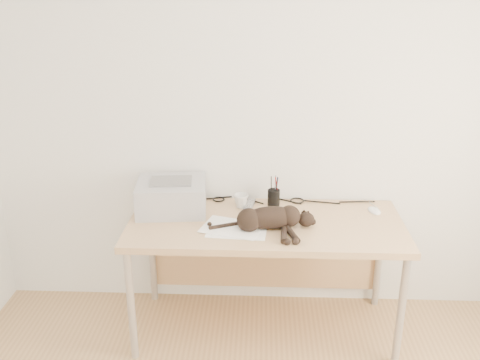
{
  "coord_description": "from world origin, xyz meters",
  "views": [
    {
      "loc": [
        -0.03,
        -1.43,
        2.08
      ],
      "look_at": [
        -0.15,
        1.34,
        1.02
      ],
      "focal_mm": 40.0,
      "sensor_mm": 36.0,
      "label": 1
    }
  ],
  "objects_px": {
    "cat": "(268,219)",
    "mouse": "(374,209)",
    "printer": "(172,196)",
    "desk": "(265,236)",
    "mug": "(241,201)",
    "pen_cup": "(274,197)"
  },
  "relations": [
    {
      "from": "mug",
      "to": "mouse",
      "type": "height_order",
      "value": "mug"
    },
    {
      "from": "desk",
      "to": "cat",
      "type": "height_order",
      "value": "cat"
    },
    {
      "from": "cat",
      "to": "mouse",
      "type": "relative_size",
      "value": 5.4
    },
    {
      "from": "cat",
      "to": "mug",
      "type": "height_order",
      "value": "cat"
    },
    {
      "from": "printer",
      "to": "pen_cup",
      "type": "height_order",
      "value": "printer"
    },
    {
      "from": "printer",
      "to": "mouse",
      "type": "bearing_deg",
      "value": 1.23
    },
    {
      "from": "desk",
      "to": "printer",
      "type": "bearing_deg",
      "value": 173.97
    },
    {
      "from": "desk",
      "to": "mug",
      "type": "distance_m",
      "value": 0.26
    },
    {
      "from": "printer",
      "to": "mug",
      "type": "bearing_deg",
      "value": 8.15
    },
    {
      "from": "mug",
      "to": "mouse",
      "type": "distance_m",
      "value": 0.81
    },
    {
      "from": "mug",
      "to": "cat",
      "type": "bearing_deg",
      "value": -60.99
    },
    {
      "from": "printer",
      "to": "mug",
      "type": "distance_m",
      "value": 0.42
    },
    {
      "from": "desk",
      "to": "printer",
      "type": "height_order",
      "value": "printer"
    },
    {
      "from": "printer",
      "to": "pen_cup",
      "type": "bearing_deg",
      "value": 8.9
    },
    {
      "from": "cat",
      "to": "mouse",
      "type": "xyz_separation_m",
      "value": [
        0.65,
        0.26,
        -0.04
      ]
    },
    {
      "from": "desk",
      "to": "pen_cup",
      "type": "xyz_separation_m",
      "value": [
        0.05,
        0.16,
        0.19
      ]
    },
    {
      "from": "desk",
      "to": "printer",
      "type": "distance_m",
      "value": 0.62
    },
    {
      "from": "printer",
      "to": "cat",
      "type": "distance_m",
      "value": 0.63
    },
    {
      "from": "cat",
      "to": "pen_cup",
      "type": "relative_size",
      "value": 3.17
    },
    {
      "from": "pen_cup",
      "to": "mouse",
      "type": "bearing_deg",
      "value": -6.61
    },
    {
      "from": "printer",
      "to": "desk",
      "type": "bearing_deg",
      "value": -6.03
    },
    {
      "from": "cat",
      "to": "mug",
      "type": "xyz_separation_m",
      "value": [
        -0.16,
        0.29,
        -0.02
      ]
    }
  ]
}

